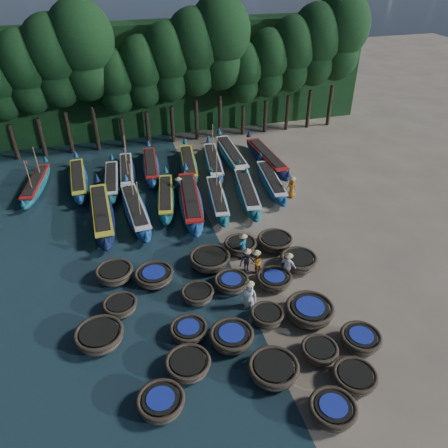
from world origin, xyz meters
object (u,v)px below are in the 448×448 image
object	(u,v)px
long_boat_9	(36,185)
fisherman_1	(243,245)
coracle_21	(154,276)
coracle_23	(240,246)
fisherman_0	(249,294)
fisherman_3	(247,260)
long_boat_17	(266,158)
coracle_8	(319,351)
coracle_22	(210,260)
coracle_20	(115,273)
long_boat_11	(112,181)
long_boat_6	(217,199)
long_boat_14	(189,164)
coracle_16	(198,294)
coracle_12	(232,337)
long_boat_15	(213,163)
long_boat_4	(166,197)
long_boat_12	(127,172)
coracle_19	(299,261)
coracle_24	(275,242)
fisherman_5	(179,187)
coracle_5	(161,403)
fisherman_2	(256,261)
coracle_4	(355,377)
coracle_14	(310,311)
coracle_17	(231,282)
coracle_9	(360,339)
long_boat_10	(78,180)
fisherman_6	(292,187)
long_boat_5	(191,201)
coracle_18	(274,280)
coracle_3	(332,410)
coracle_6	(188,365)
long_boat_2	(102,213)
long_boat_3	(136,210)
long_boat_7	(247,192)
coracle_15	(120,306)
long_boat_13	(151,166)
coracle_11	(189,330)
fisherman_4	(288,265)

from	to	relation	value
long_boat_9	fisherman_1	bearing A→B (deg)	-35.05
coracle_21	coracle_23	size ratio (longest dim) A/B	1.06
fisherman_0	fisherman_3	bearing A→B (deg)	103.23
coracle_23	long_boat_17	distance (m)	12.61
coracle_8	coracle_22	bearing A→B (deg)	112.00
coracle_20	long_boat_11	distance (m)	11.35
coracle_23	long_boat_6	world-z (taller)	long_boat_6
long_boat_14	coracle_16	bearing A→B (deg)	-93.21
coracle_12	fisherman_1	bearing A→B (deg)	67.55
long_boat_15	fisherman_1	bearing A→B (deg)	-88.37
long_boat_6	long_boat_14	distance (m)	6.15
long_boat_4	long_boat_12	bearing A→B (deg)	125.09
coracle_19	coracle_24	bearing A→B (deg)	105.40
fisherman_5	coracle_16	bearing A→B (deg)	-109.69
coracle_5	fisherman_2	xyz separation A→B (m)	(6.66, 7.27, 0.38)
coracle_8	long_boat_17	xyz separation A→B (m)	(4.84, 19.91, 0.19)
coracle_24	coracle_4	bearing A→B (deg)	-91.82
coracle_22	fisherman_1	distance (m)	2.16
coracle_12	coracle_14	xyz separation A→B (m)	(4.30, 0.55, 0.03)
coracle_17	long_boat_15	bearing A→B (deg)	79.13
coracle_5	coracle_8	size ratio (longest dim) A/B	1.22
coracle_9	long_boat_10	size ratio (longest dim) A/B	0.29
coracle_21	fisherman_6	xyz separation A→B (m)	(11.24, 6.77, 0.46)
long_boat_5	long_boat_6	bearing A→B (deg)	5.94
long_boat_15	fisherman_1	size ratio (longest dim) A/B	4.27
coracle_21	fisherman_3	bearing A→B (deg)	-5.42
coracle_16	fisherman_0	bearing A→B (deg)	-26.93
coracle_14	coracle_23	world-z (taller)	coracle_14
coracle_18	coracle_16	bearing A→B (deg)	-179.94
coracle_14	long_boat_11	distance (m)	19.16
fisherman_6	long_boat_10	bearing A→B (deg)	-146.44
coracle_3	fisherman_3	distance (m)	9.79
coracle_6	long_boat_2	distance (m)	14.08
long_boat_10	long_boat_12	distance (m)	3.77
coracle_16	long_boat_14	world-z (taller)	long_boat_14
coracle_21	long_boat_3	world-z (taller)	long_boat_3
long_boat_6	long_boat_11	distance (m)	8.69
coracle_24	fisherman_1	world-z (taller)	fisherman_1
coracle_20	coracle_9	bearing A→B (deg)	-36.67
coracle_8	long_boat_7	distance (m)	14.89
coracle_9	coracle_15	distance (m)	12.05
coracle_6	long_boat_5	bearing A→B (deg)	77.29
coracle_18	long_boat_5	xyz separation A→B (m)	(-2.74, 9.31, 0.24)
long_boat_2	fisherman_6	xyz separation A→B (m)	(13.73, -0.49, 0.26)
coracle_6	long_boat_14	xyz separation A→B (m)	(4.23, 19.74, 0.12)
long_boat_13	coracle_11	bearing A→B (deg)	-87.40
coracle_19	fisherman_4	bearing A→B (deg)	-147.34
long_boat_17	fisherman_4	world-z (taller)	fisherman_4
coracle_23	long_boat_12	size ratio (longest dim) A/B	0.29
coracle_8	long_boat_15	xyz separation A→B (m)	(0.29, 20.37, 0.15)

